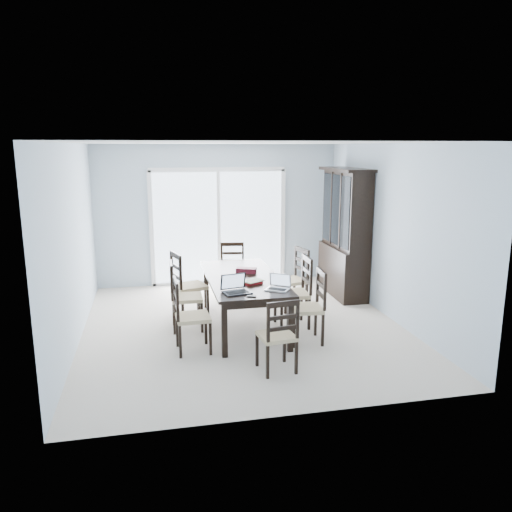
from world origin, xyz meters
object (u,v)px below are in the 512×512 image
at_px(chair_end_near, 280,328).
at_px(game_box, 246,270).
at_px(chair_right_near, 313,298).
at_px(chair_right_mid, 299,284).
at_px(dining_table, 243,282).
at_px(china_hutch, 345,234).
at_px(chair_left_far, 184,278).
at_px(chair_end_far, 232,264).
at_px(laptop_silver, 277,286).
at_px(chair_right_far, 296,272).
at_px(laptop_dark, 237,289).
at_px(hot_tub, 168,253).
at_px(chair_left_mid, 180,289).
at_px(cell_phone, 252,296).
at_px(chair_left_near, 185,308).

relative_size(chair_end_near, game_box, 3.63).
relative_size(chair_right_near, chair_right_mid, 0.96).
xyz_separation_m(dining_table, china_hutch, (2.02, 1.25, 0.40)).
bearing_deg(china_hutch, game_box, -151.59).
height_order(chair_left_far, chair_end_near, chair_left_far).
relative_size(chair_end_far, laptop_silver, 3.08).
distance_m(chair_right_far, laptop_dark, 1.92).
distance_m(chair_left_far, game_box, 0.98).
distance_m(dining_table, chair_right_far, 1.20).
xyz_separation_m(china_hutch, chair_right_mid, (-1.23, -1.36, -0.45)).
relative_size(laptop_dark, hot_tub, 0.21).
xyz_separation_m(china_hutch, chair_left_mid, (-2.91, -1.16, -0.47)).
bearing_deg(chair_right_far, china_hutch, -75.60).
bearing_deg(cell_phone, chair_left_near, -178.32).
xyz_separation_m(chair_right_near, chair_right_mid, (-0.00, 0.62, 0.03)).
relative_size(chair_left_far, chair_right_mid, 0.99).
height_order(chair_right_far, cell_phone, chair_right_far).
bearing_deg(chair_left_near, chair_right_far, 124.86).
height_order(dining_table, chair_left_near, chair_left_near).
height_order(chair_left_near, cell_phone, chair_left_near).
relative_size(chair_left_mid, chair_end_far, 1.05).
distance_m(chair_left_far, laptop_dark, 1.51).
xyz_separation_m(chair_left_near, chair_right_mid, (1.67, 0.62, 0.04)).
xyz_separation_m(chair_left_far, cell_phone, (0.73, -1.56, 0.13)).
distance_m(chair_end_far, laptop_dark, 2.37).
distance_m(chair_right_near, game_box, 1.19).
height_order(chair_end_near, cell_phone, chair_end_near).
height_order(chair_end_near, hot_tub, chair_end_near).
distance_m(chair_left_mid, hot_tub, 3.25).
xyz_separation_m(chair_left_far, game_box, (0.89, -0.38, 0.16)).
bearing_deg(cell_phone, chair_right_near, 34.82).
height_order(chair_left_mid, cell_phone, chair_left_mid).
bearing_deg(cell_phone, chair_end_far, 104.87).
bearing_deg(chair_left_near, chair_end_far, 154.29).
relative_size(chair_right_near, chair_end_near, 1.10).
distance_m(dining_table, chair_end_near, 1.59).
height_order(chair_left_near, hot_tub, chair_left_near).
bearing_deg(chair_left_far, laptop_silver, 23.55).
height_order(chair_left_mid, chair_end_near, chair_left_mid).
distance_m(chair_end_near, cell_phone, 0.67).
distance_m(chair_left_far, chair_end_far, 1.32).
bearing_deg(chair_end_far, chair_left_mid, 64.68).
height_order(china_hutch, laptop_dark, china_hutch).
relative_size(chair_right_far, laptop_dark, 3.00).
height_order(chair_left_near, chair_left_mid, chair_left_mid).
height_order(china_hutch, hot_tub, china_hutch).
xyz_separation_m(chair_end_far, laptop_silver, (0.20, -2.30, 0.23)).
xyz_separation_m(cell_phone, game_box, (0.16, 1.18, 0.03)).
bearing_deg(laptop_dark, dining_table, 62.52).
xyz_separation_m(chair_left_mid, chair_right_far, (1.87, 0.59, -0.00)).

